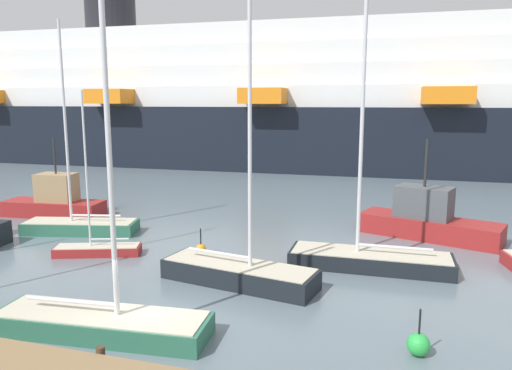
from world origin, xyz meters
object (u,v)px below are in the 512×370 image
at_px(sailboat_6, 239,271).
at_px(cruise_ship, 281,104).
at_px(sailboat_7, 102,318).
at_px(fishing_boat_3, 427,220).
at_px(channel_buoy_1, 201,249).
at_px(sailboat_1, 370,256).
at_px(channel_buoy_2, 418,344).
at_px(fishing_boat_2, 55,201).
at_px(channel_buoy_0, 425,216).
at_px(sailboat_2, 97,248).
at_px(sailboat_5, 80,224).

bearing_deg(sailboat_6, cruise_ship, 111.46).
bearing_deg(sailboat_7, fishing_boat_3, 49.96).
relative_size(sailboat_6, channel_buoy_1, 8.59).
relative_size(sailboat_1, channel_buoy_2, 9.11).
relative_size(sailboat_1, sailboat_7, 1.10).
distance_m(fishing_boat_2, channel_buoy_1, 12.90).
height_order(channel_buoy_0, channel_buoy_2, channel_buoy_0).
bearing_deg(channel_buoy_2, fishing_boat_2, 151.70).
xyz_separation_m(fishing_boat_2, channel_buoy_0, (22.61, 5.01, -0.60)).
bearing_deg(fishing_boat_2, sailboat_2, -45.78).
bearing_deg(sailboat_5, fishing_boat_2, -49.99).
xyz_separation_m(sailboat_6, cruise_ship, (-7.49, 37.91, 6.33)).
distance_m(channel_buoy_2, cruise_ship, 44.63).
xyz_separation_m(channel_buoy_0, channel_buoy_1, (-10.62, -9.70, -0.10)).
bearing_deg(channel_buoy_2, sailboat_1, 104.00).
xyz_separation_m(sailboat_2, fishing_boat_3, (15.23, 7.67, 0.62)).
bearing_deg(sailboat_7, cruise_ship, 91.49).
xyz_separation_m(sailboat_2, cruise_ship, (0.17, 36.29, 6.51)).
bearing_deg(fishing_boat_3, sailboat_1, 84.80).
bearing_deg(channel_buoy_0, sailboat_7, -119.92).
height_order(fishing_boat_3, channel_buoy_2, fishing_boat_3).
xyz_separation_m(sailboat_1, cruise_ship, (-12.42, 34.53, 6.30)).
height_order(sailboat_1, channel_buoy_1, sailboat_1).
relative_size(fishing_boat_2, fishing_boat_3, 0.86).
bearing_deg(sailboat_1, fishing_boat_2, -13.47).
relative_size(sailboat_2, channel_buoy_2, 5.48).
bearing_deg(sailboat_6, sailboat_1, 44.79).
distance_m(sailboat_6, sailboat_7, 6.00).
height_order(fishing_boat_2, cruise_ship, cruise_ship).
xyz_separation_m(sailboat_7, cruise_ship, (-4.71, 43.23, 6.33)).
height_order(sailboat_2, cruise_ship, cruise_ship).
distance_m(fishing_boat_3, channel_buoy_2, 13.21).
distance_m(sailboat_1, sailboat_6, 5.98).
relative_size(sailboat_5, fishing_boat_3, 1.51).
relative_size(channel_buoy_0, channel_buoy_2, 1.01).
xyz_separation_m(sailboat_7, fishing_boat_2, (-12.18, 13.11, 0.42)).
bearing_deg(sailboat_1, channel_buoy_2, 103.03).
height_order(sailboat_5, channel_buoy_0, sailboat_5).
bearing_deg(sailboat_5, channel_buoy_1, 155.01).
relative_size(sailboat_2, sailboat_7, 0.66).
height_order(sailboat_2, sailboat_5, sailboat_5).
bearing_deg(channel_buoy_2, cruise_ship, 108.80).
distance_m(sailboat_2, cruise_ship, 36.87).
xyz_separation_m(channel_buoy_2, cruise_ship, (-14.23, 41.79, 6.53)).
bearing_deg(fishing_boat_2, sailboat_1, -18.02).
relative_size(sailboat_1, sailboat_2, 1.66).
relative_size(channel_buoy_2, cruise_ship, 0.01).
height_order(fishing_boat_3, channel_buoy_1, fishing_boat_3).
xyz_separation_m(sailboat_7, fishing_boat_3, (10.35, 14.61, 0.44)).
xyz_separation_m(sailboat_6, sailboat_7, (-2.77, -5.32, -0.00)).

